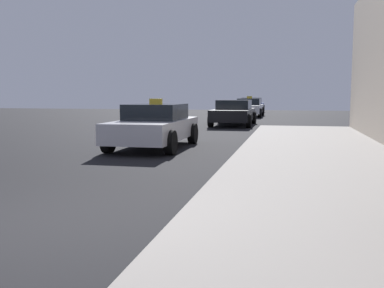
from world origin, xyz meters
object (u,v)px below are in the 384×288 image
Objects in this scene: car_silver at (154,126)px; car_black at (234,112)px; car_white at (249,107)px; car_blue at (252,105)px.

car_silver reaches higher than car_black.
car_white is (1.04, 18.88, 0.00)m from car_silver.
car_black is at bearing 90.26° from car_white.
car_black is (1.09, 9.83, 0.00)m from car_silver.
car_black is at bearing -96.30° from car_silver.
car_silver is 9.89m from car_black.
car_blue is (-0.40, 6.86, -0.00)m from car_white.
car_silver is at bearing 83.70° from car_black.
car_white reaches higher than car_blue.
car_black is 1.13× the size of car_blue.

